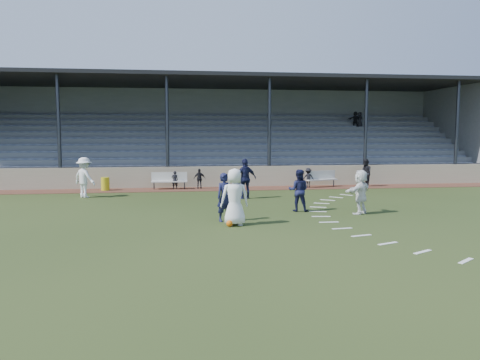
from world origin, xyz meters
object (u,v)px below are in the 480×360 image
object	(u,v)px
bench_left	(169,179)
football	(230,223)
player_white_lead	(235,197)
player_navy_lead	(225,197)
bench_right	(321,177)
trash_bin	(105,184)
official	(366,173)

from	to	relation	value
bench_left	football	world-z (taller)	bench_left
player_white_lead	player_navy_lead	distance (m)	0.84
bench_right	player_white_lead	size ratio (longest dim) A/B	1.04
bench_right	football	xyz separation A→B (m)	(-6.64, -10.92, -0.47)
bench_left	bench_right	size ratio (longest dim) A/B	0.99
football	player_navy_lead	bearing A→B (deg)	92.87
bench_right	player_navy_lead	distance (m)	11.96
bench_right	football	size ratio (longest dim) A/B	8.75
bench_right	trash_bin	distance (m)	12.29
player_white_lead	player_navy_lead	world-z (taller)	player_white_lead
football	official	distance (m)	14.29
player_white_lead	official	bearing A→B (deg)	-132.93
player_white_lead	bench_right	bearing A→B (deg)	-123.25
player_navy_lead	football	bearing A→B (deg)	-106.39
bench_left	bench_right	distance (m)	8.81
bench_left	trash_bin	xyz separation A→B (m)	(-3.48, -0.18, -0.20)
bench_right	player_white_lead	bearing A→B (deg)	-137.54
player_white_lead	bench_left	bearing A→B (deg)	-79.90
bench_left	official	distance (m)	11.50
trash_bin	official	bearing A→B (deg)	-0.17
bench_right	player_navy_lead	size ratio (longest dim) A/B	1.17
football	player_white_lead	bearing A→B (deg)	45.65
bench_left	football	bearing A→B (deg)	-77.27
bench_left	player_navy_lead	bearing A→B (deg)	-76.46
player_white_lead	official	xyz separation A→B (m)	(9.12, 10.61, -0.15)
bench_left	bench_right	world-z (taller)	same
bench_right	player_navy_lead	world-z (taller)	player_navy_lead
player_navy_lead	bench_left	bearing A→B (deg)	82.69
bench_right	trash_bin	world-z (taller)	bench_right
player_navy_lead	trash_bin	bearing A→B (deg)	100.38
bench_left	official	world-z (taller)	official
football	official	bearing A→B (deg)	49.25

